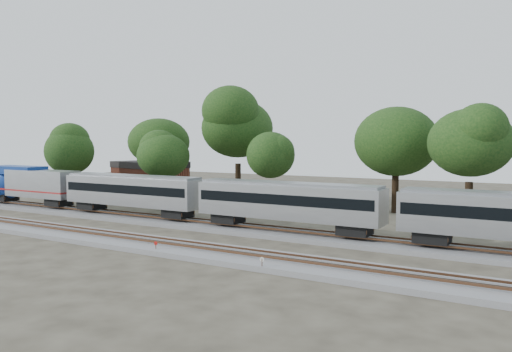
{
  "coord_description": "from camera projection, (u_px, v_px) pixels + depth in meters",
  "views": [
    {
      "loc": [
        26.7,
        -34.83,
        8.75
      ],
      "look_at": [
        3.39,
        5.0,
        5.52
      ],
      "focal_mm": 35.0,
      "sensor_mm": 36.0,
      "label": 1
    }
  ],
  "objects": [
    {
      "name": "brick_building",
      "position": [
        150.0,
        178.0,
        81.41
      ],
      "size": [
        13.0,
        10.6,
        5.46
      ],
      "rotation": [
        0.0,
        0.0,
        -0.25
      ],
      "color": "brown",
      "rests_on": "ground"
    },
    {
      "name": "tree_2",
      "position": [
        163.0,
        156.0,
        63.97
      ],
      "size": [
        6.97,
        6.97,
        9.82
      ],
      "color": "black",
      "rests_on": "ground"
    },
    {
      "name": "tree_0",
      "position": [
        69.0,
        151.0,
        75.91
      ],
      "size": [
        7.33,
        7.33,
        10.33
      ],
      "color": "black",
      "rests_on": "ground"
    },
    {
      "name": "track_far",
      "position": [
        231.0,
        228.0,
        49.21
      ],
      "size": [
        160.0,
        5.0,
        0.73
      ],
      "color": "slate",
      "rests_on": "ground"
    },
    {
      "name": "ground",
      "position": [
        194.0,
        240.0,
        44.05
      ],
      "size": [
        160.0,
        160.0,
        0.0
      ],
      "primitive_type": "plane",
      "color": "#383328",
      "rests_on": "ground"
    },
    {
      "name": "track_near",
      "position": [
        164.0,
        246.0,
        40.6
      ],
      "size": [
        160.0,
        5.0,
        0.73
      ],
      "color": "slate",
      "rests_on": "ground"
    },
    {
      "name": "train",
      "position": [
        394.0,
        208.0,
        40.95
      ],
      "size": [
        112.76,
        3.22,
        4.75
      ],
      "color": "#B8BABF",
      "rests_on": "ground"
    },
    {
      "name": "tree_5",
      "position": [
        396.0,
        142.0,
        60.52
      ],
      "size": [
        8.86,
        8.86,
        12.49
      ],
      "color": "black",
      "rests_on": "ground"
    },
    {
      "name": "switch_stand_red",
      "position": [
        156.0,
        246.0,
        38.75
      ],
      "size": [
        0.31,
        0.06,
        0.98
      ],
      "rotation": [
        0.0,
        0.0,
        0.02
      ],
      "color": "#512D19",
      "rests_on": "ground"
    },
    {
      "name": "switch_lever",
      "position": [
        204.0,
        259.0,
        36.35
      ],
      "size": [
        0.57,
        0.43,
        0.3
      ],
      "primitive_type": "cube",
      "rotation": [
        0.0,
        0.0,
        -0.3
      ],
      "color": "#512D19",
      "rests_on": "ground"
    },
    {
      "name": "switch_stand_white",
      "position": [
        262.0,
        263.0,
        33.31
      ],
      "size": [
        0.32,
        0.09,
        1.02
      ],
      "rotation": [
        0.0,
        0.0,
        0.17
      ],
      "color": "#512D19",
      "rests_on": "ground"
    },
    {
      "name": "tree_6",
      "position": [
        470.0,
        143.0,
        50.14
      ],
      "size": [
        8.74,
        8.74,
        12.32
      ],
      "color": "black",
      "rests_on": "ground"
    },
    {
      "name": "tree_4",
      "position": [
        271.0,
        155.0,
        60.4
      ],
      "size": [
        7.19,
        7.19,
        10.13
      ],
      "color": "black",
      "rests_on": "ground"
    },
    {
      "name": "tree_3",
      "position": [
        238.0,
        128.0,
        68.66
      ],
      "size": [
        10.68,
        10.68,
        15.06
      ],
      "color": "black",
      "rests_on": "ground"
    },
    {
      "name": "tree_1",
      "position": [
        159.0,
        142.0,
        74.25
      ],
      "size": [
        8.79,
        8.79,
        12.39
      ],
      "color": "black",
      "rests_on": "ground"
    }
  ]
}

